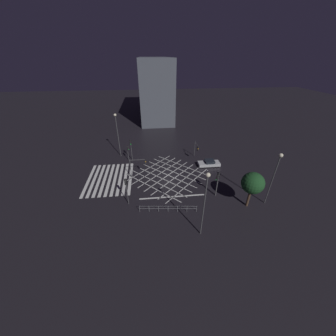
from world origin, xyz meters
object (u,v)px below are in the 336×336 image
(traffic_light_ne_cross, at_px, (217,181))
(street_lamp_far, at_px, (276,169))
(traffic_light_ne_main, at_px, (218,179))
(waiting_car, at_px, (209,163))
(traffic_light_sw_cross, at_px, (128,150))
(street_tree_near, at_px, (253,183))
(traffic_light_median_south, at_px, (139,164))
(traffic_light_se_main, at_px, (126,186))
(street_lamp_west, at_px, (117,127))
(traffic_light_sw_main, at_px, (131,146))
(traffic_light_nw_main, at_px, (197,148))
(street_lamp_east, at_px, (205,195))

(traffic_light_ne_cross, bearing_deg, street_lamp_far, 160.48)
(traffic_light_ne_main, distance_m, waiting_car, 9.23)
(traffic_light_sw_cross, distance_m, street_tree_near, 23.88)
(traffic_light_ne_main, bearing_deg, traffic_light_median_south, 60.96)
(traffic_light_se_main, bearing_deg, street_lamp_west, 10.04)
(traffic_light_ne_cross, distance_m, street_lamp_west, 22.37)
(traffic_light_sw_main, bearing_deg, traffic_light_se_main, 0.75)
(traffic_light_sw_cross, distance_m, street_lamp_west, 5.14)
(traffic_light_se_main, xyz_separation_m, street_tree_near, (2.28, 17.05, 0.83))
(traffic_light_ne_main, bearing_deg, street_tree_near, -128.36)
(traffic_light_sw_main, height_order, street_lamp_far, street_lamp_far)
(traffic_light_se_main, bearing_deg, traffic_light_ne_main, -87.32)
(street_lamp_west, xyz_separation_m, street_lamp_far, (17.63, 22.73, -0.62))
(traffic_light_nw_main, bearing_deg, street_lamp_east, -11.75)
(traffic_light_ne_cross, distance_m, street_lamp_east, 8.63)
(traffic_light_ne_cross, xyz_separation_m, street_lamp_far, (2.41, 6.79, 3.21))
(traffic_light_sw_cross, height_order, traffic_light_se_main, traffic_light_se_main)
(traffic_light_se_main, distance_m, waiting_car, 17.86)
(traffic_light_ne_main, xyz_separation_m, street_lamp_far, (2.64, 6.59, 3.07))
(street_tree_near, distance_m, waiting_car, 12.38)
(street_lamp_far, height_order, waiting_car, street_lamp_far)
(traffic_light_nw_main, height_order, traffic_light_ne_main, traffic_light_ne_main)
(traffic_light_ne_cross, height_order, street_lamp_east, street_lamp_east)
(traffic_light_median_south, relative_size, street_tree_near, 0.63)
(traffic_light_sw_cross, distance_m, traffic_light_se_main, 13.51)
(traffic_light_ne_cross, height_order, traffic_light_ne_main, traffic_light_ne_main)
(waiting_car, bearing_deg, traffic_light_nw_main, -57.61)
(traffic_light_ne_cross, bearing_deg, traffic_light_se_main, 1.70)
(traffic_light_ne_main, bearing_deg, street_lamp_west, 47.11)
(street_lamp_east, height_order, waiting_car, street_lamp_east)
(traffic_light_median_south, distance_m, street_tree_near, 18.24)
(traffic_light_median_south, height_order, traffic_light_ne_main, traffic_light_ne_main)
(street_lamp_far, relative_size, street_tree_near, 1.48)
(traffic_light_se_main, relative_size, traffic_light_ne_cross, 1.16)
(traffic_light_sw_main, distance_m, street_lamp_west, 4.78)
(traffic_light_nw_main, height_order, waiting_car, traffic_light_nw_main)
(traffic_light_ne_main, xyz_separation_m, street_lamp_east, (7.08, -4.27, 3.20))
(traffic_light_se_main, relative_size, street_lamp_west, 0.48)
(traffic_light_median_south, relative_size, waiting_car, 0.82)
(traffic_light_ne_cross, relative_size, street_tree_near, 0.69)
(street_lamp_east, bearing_deg, traffic_light_sw_main, -155.00)
(traffic_light_ne_main, distance_m, street_lamp_east, 8.86)
(traffic_light_ne_cross, height_order, street_lamp_far, street_lamp_far)
(waiting_car, bearing_deg, street_lamp_east, 69.78)
(traffic_light_sw_main, relative_size, traffic_light_median_south, 1.27)
(traffic_light_sw_main, distance_m, traffic_light_ne_cross, 18.68)
(traffic_light_sw_cross, distance_m, traffic_light_nw_main, 13.91)
(traffic_light_sw_main, height_order, street_lamp_west, street_lamp_west)
(traffic_light_sw_cross, height_order, traffic_light_sw_main, traffic_light_sw_main)
(street_lamp_far, bearing_deg, traffic_light_ne_cross, -109.52)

